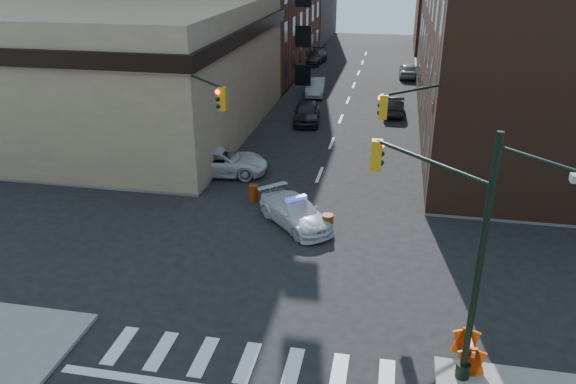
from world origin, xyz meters
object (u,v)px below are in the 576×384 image
at_px(pickup, 221,162).
at_px(parked_car_wfar, 316,87).
at_px(barricade_se_a, 468,352).
at_px(barricade_nw_a, 158,179).
at_px(police_car, 295,212).
at_px(pedestrian_a, 188,163).
at_px(barrel_bank, 254,193).
at_px(parked_car_wnear, 307,112).
at_px(parked_car_enear, 394,105).
at_px(barrel_road, 328,224).
at_px(pedestrian_b, 88,164).

height_order(pickup, parked_car_wfar, pickup).
relative_size(barricade_se_a, barricade_nw_a, 1.23).
bearing_deg(police_car, pedestrian_a, 105.29).
xyz_separation_m(barrel_bank, barricade_se_a, (9.90, -11.30, 0.19)).
bearing_deg(pedestrian_a, parked_car_wnear, 70.65).
height_order(pickup, barricade_se_a, pickup).
bearing_deg(police_car, barricade_se_a, -93.72).
bearing_deg(barricade_nw_a, parked_car_enear, 48.10).
bearing_deg(barricade_se_a, barricade_nw_a, 48.84).
bearing_deg(barrel_road, barricade_nw_a, 160.20).
distance_m(parked_car_enear, pedestrian_b, 24.60).
bearing_deg(parked_car_wfar, police_car, -88.24).
relative_size(pedestrian_a, barricade_se_a, 1.32).
distance_m(barrel_road, barrel_bank, 5.22).
relative_size(pickup, barricade_nw_a, 5.15).
relative_size(parked_car_wnear, barrel_road, 4.87).
xyz_separation_m(parked_car_wnear, parked_car_enear, (6.54, 3.69, -0.08)).
bearing_deg(pedestrian_a, pickup, 40.66).
xyz_separation_m(parked_car_wnear, parked_car_wfar, (-0.61, 8.76, -0.05)).
distance_m(police_car, pickup, 8.00).
distance_m(pickup, barrel_bank, 4.49).
bearing_deg(barrel_road, police_car, 160.04).
bearing_deg(parked_car_wfar, parked_car_wnear, -90.53).
relative_size(police_car, barricade_se_a, 3.55).
distance_m(parked_car_wfar, pedestrian_a, 21.98).
xyz_separation_m(police_car, barricade_nw_a, (-8.41, 3.02, -0.13)).
relative_size(parked_car_wnear, barricade_nw_a, 4.37).
relative_size(parked_car_enear, barrel_road, 4.55).
bearing_deg(parked_car_enear, barricade_se_a, 95.52).
bearing_deg(pedestrian_a, pedestrian_b, -164.65).
distance_m(police_car, parked_car_wfar, 26.20).
height_order(police_car, parked_car_wfar, parked_car_wfar).
bearing_deg(parked_car_wnear, parked_car_enear, 22.50).
relative_size(pickup, parked_car_enear, 1.26).
bearing_deg(police_car, barrel_road, -62.51).
height_order(parked_car_wnear, parked_car_enear, parked_car_wnear).
xyz_separation_m(parked_car_wfar, pedestrian_a, (-4.24, -21.57, 0.28)).
bearing_deg(pedestrian_a, barrel_road, -28.64).
relative_size(pedestrian_b, barrel_bank, 2.05).
height_order(police_car, pickup, pickup).
relative_size(parked_car_enear, barrel_bank, 4.83).
distance_m(pickup, parked_car_enear, 18.13).
relative_size(pickup, barrel_road, 5.76).
relative_size(police_car, barricade_nw_a, 4.36).
xyz_separation_m(police_car, barrel_bank, (-2.68, 2.32, -0.23)).
relative_size(parked_car_wfar, pedestrian_a, 2.60).
relative_size(police_car, pickup, 0.85).
height_order(police_car, barricade_se_a, police_car).
height_order(police_car, barrel_bank, police_car).
bearing_deg(barricade_nw_a, parked_car_wfar, 69.84).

